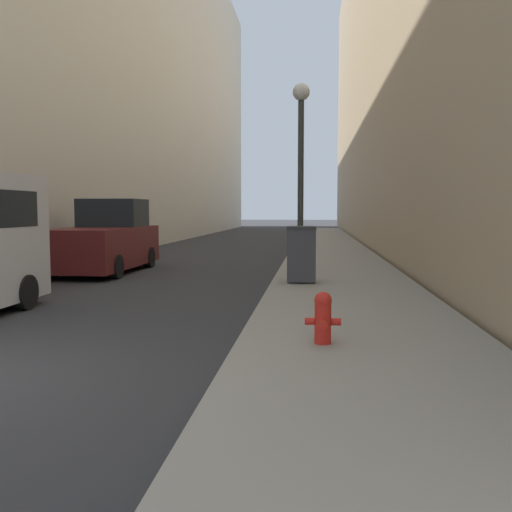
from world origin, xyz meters
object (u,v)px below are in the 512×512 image
object	(u,v)px
trash_bin	(302,254)
lamppost	(301,155)
pickup_truck	(105,241)
fire_hydrant	(323,317)

from	to	relation	value
trash_bin	lamppost	distance (m)	3.48
lamppost	pickup_truck	world-z (taller)	lamppost
fire_hydrant	pickup_truck	size ratio (longest dim) A/B	0.13
trash_bin	fire_hydrant	bearing A→B (deg)	-86.23
lamppost	trash_bin	bearing A→B (deg)	-87.87
fire_hydrant	lamppost	world-z (taller)	lamppost
fire_hydrant	lamppost	bearing A→B (deg)	93.29
fire_hydrant	trash_bin	distance (m)	5.99
pickup_truck	trash_bin	bearing A→B (deg)	-28.11
trash_bin	pickup_truck	distance (m)	6.55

